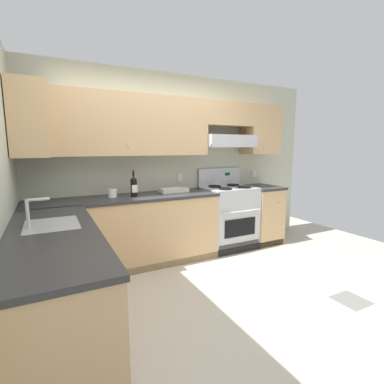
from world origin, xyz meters
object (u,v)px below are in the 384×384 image
at_px(stove, 229,216).
at_px(wine_bottle, 134,186).
at_px(paper_towel_roll, 112,193).
at_px(bowl, 174,191).

bearing_deg(stove, wine_bottle, -178.62).
xyz_separation_m(stove, paper_towel_roll, (-1.72, 0.05, 0.48)).
bearing_deg(paper_towel_roll, stove, -1.66).
distance_m(stove, wine_bottle, 1.58).
xyz_separation_m(wine_bottle, bowl, (0.59, 0.10, -0.12)).
height_order(stove, bowl, stove).
distance_m(wine_bottle, paper_towel_roll, 0.28).
relative_size(wine_bottle, bowl, 0.87).
xyz_separation_m(wine_bottle, paper_towel_roll, (-0.25, 0.09, -0.08)).
relative_size(wine_bottle, paper_towel_roll, 3.03).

